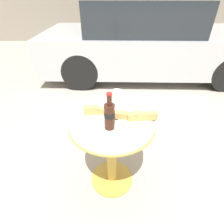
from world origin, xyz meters
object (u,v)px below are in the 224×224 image
object	(u,v)px
cola_bottle_left	(109,115)
lunch_plate_near	(134,117)
parked_car	(146,41)
drinking_glass	(117,98)
lunch_plate_far	(97,113)
bistro_table	(112,140)

from	to	relation	value
cola_bottle_left	lunch_plate_near	world-z (taller)	cola_bottle_left
parked_car	drinking_glass	bearing A→B (deg)	-103.38
lunch_plate_far	drinking_glass	bearing A→B (deg)	46.20
drinking_glass	lunch_plate_near	distance (m)	0.24
bistro_table	drinking_glass	size ratio (longest dim) A/B	5.48
lunch_plate_near	parked_car	xyz separation A→B (m)	(0.45, 2.62, -0.09)
bistro_table	lunch_plate_far	size ratio (longest dim) A/B	2.83
parked_car	bistro_table	bearing A→B (deg)	-103.05
lunch_plate_near	lunch_plate_far	distance (m)	0.27
cola_bottle_left	lunch_plate_near	distance (m)	0.20
drinking_glass	parked_car	distance (m)	2.49
cola_bottle_left	drinking_glass	xyz separation A→B (m)	(0.05, 0.28, -0.05)
cola_bottle_left	lunch_plate_far	size ratio (longest dim) A/B	1.07
lunch_plate_near	bistro_table	bearing A→B (deg)	-178.07
bistro_table	lunch_plate_far	bearing A→B (deg)	150.60
bistro_table	lunch_plate_near	xyz separation A→B (m)	(0.16, 0.01, 0.22)
drinking_glass	cola_bottle_left	bearing A→B (deg)	-99.25
lunch_plate_far	parked_car	xyz separation A→B (m)	(0.71, 2.56, -0.09)
drinking_glass	lunch_plate_near	xyz separation A→B (m)	(0.12, -0.20, -0.03)
bistro_table	cola_bottle_left	xyz separation A→B (m)	(-0.01, -0.08, 0.30)
cola_bottle_left	lunch_plate_far	distance (m)	0.19
bistro_table	lunch_plate_far	xyz separation A→B (m)	(-0.11, 0.06, 0.21)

